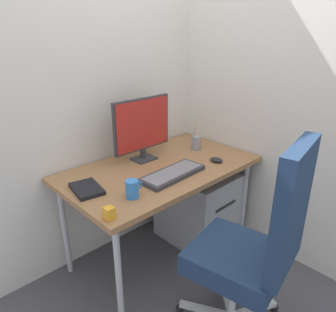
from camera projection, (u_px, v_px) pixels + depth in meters
name	position (u px, v px, depth m)	size (l,w,h in m)	color
ground_plane	(161.00, 253.00, 2.46)	(8.00, 8.00, 0.00)	#4C4C51
wall_back	(119.00, 63.00, 2.21)	(2.68, 0.04, 2.80)	silver
wall_side_right	(250.00, 62.00, 2.25)	(0.04, 2.11, 2.80)	silver
desk	(160.00, 173.00, 2.20)	(1.34, 0.77, 0.74)	#996B42
office_chair	(255.00, 246.00, 1.59)	(0.63, 0.62, 1.18)	black
filing_cabinet	(197.00, 206.00, 2.56)	(0.46, 0.56, 0.58)	#9EA0A5
monitor	(142.00, 126.00, 2.21)	(0.48, 0.13, 0.45)	#333338
keyboard	(173.00, 174.00, 2.03)	(0.47, 0.20, 0.03)	#333338
mouse	(216.00, 160.00, 2.24)	(0.07, 0.09, 0.03)	black
pen_holder	(196.00, 143.00, 2.47)	(0.07, 0.07, 0.17)	gray
notebook	(87.00, 189.00, 1.85)	(0.15, 0.22, 0.02)	black
coffee_mug	(132.00, 189.00, 1.76)	(0.11, 0.08, 0.10)	#337FD8
desk_clamp_accessory	(109.00, 213.00, 1.57)	(0.05, 0.05, 0.06)	orange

